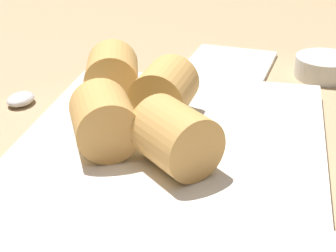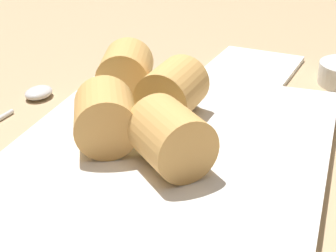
# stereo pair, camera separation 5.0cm
# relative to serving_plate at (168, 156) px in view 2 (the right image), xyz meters

# --- Properties ---
(table_surface) EXTENTS (1.80, 1.40, 0.02)m
(table_surface) POSITION_rel_serving_plate_xyz_m (-0.03, 0.01, -0.02)
(table_surface) COLOR tan
(table_surface) RESTS_ON ground
(serving_plate) EXTENTS (0.35, 0.27, 0.01)m
(serving_plate) POSITION_rel_serving_plate_xyz_m (0.00, 0.00, 0.00)
(serving_plate) COLOR white
(serving_plate) RESTS_ON table_surface
(roll_front_left) EXTENTS (0.07, 0.06, 0.05)m
(roll_front_left) POSITION_rel_serving_plate_xyz_m (-0.07, -0.02, 0.03)
(roll_front_left) COLOR #DBA356
(roll_front_left) RESTS_ON serving_plate
(roll_front_right) EXTENTS (0.08, 0.08, 0.05)m
(roll_front_right) POSITION_rel_serving_plate_xyz_m (0.03, 0.01, 0.03)
(roll_front_right) COLOR #DBA356
(roll_front_right) RESTS_ON serving_plate
(roll_back_left) EXTENTS (0.08, 0.07, 0.05)m
(roll_back_left) POSITION_rel_serving_plate_xyz_m (0.01, -0.06, 0.03)
(roll_back_left) COLOR #DBA356
(roll_back_left) RESTS_ON serving_plate
(roll_back_right) EXTENTS (0.07, 0.07, 0.05)m
(roll_back_right) POSITION_rel_serving_plate_xyz_m (-0.10, -0.08, 0.03)
(roll_back_right) COLOR #DBA356
(roll_back_right) RESTS_ON serving_plate
(spoon) EXTENTS (0.17, 0.04, 0.01)m
(spoon) POSITION_rel_serving_plate_xyz_m (-0.08, -0.18, -0.00)
(spoon) COLOR silver
(spoon) RESTS_ON table_surface
(napkin) EXTENTS (0.13, 0.12, 0.01)m
(napkin) POSITION_rel_serving_plate_xyz_m (-0.25, 0.03, -0.00)
(napkin) COLOR white
(napkin) RESTS_ON table_surface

